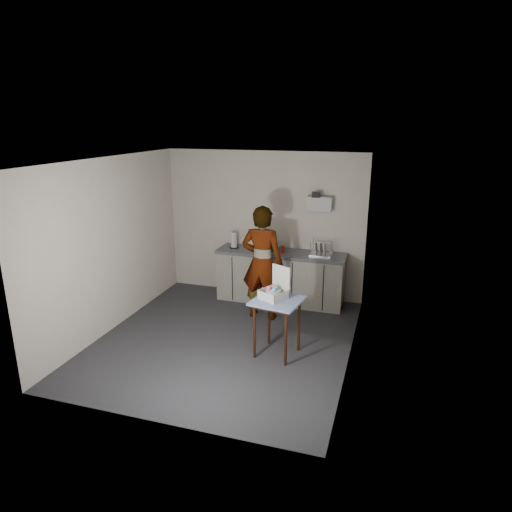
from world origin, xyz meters
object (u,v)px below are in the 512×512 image
(standing_man, at_px, (262,263))
(dark_bottle, at_px, (263,242))
(kitchen_counter, at_px, (281,278))
(bakery_box, at_px, (274,291))
(dish_rack, at_px, (321,252))
(paper_towel, at_px, (234,240))
(soda_can, at_px, (283,249))
(soap_bottle, at_px, (272,242))
(side_table, at_px, (277,307))

(standing_man, xyz_separation_m, dark_bottle, (-0.23, 0.82, 0.12))
(kitchen_counter, distance_m, bakery_box, 1.93)
(dark_bottle, height_order, dish_rack, dark_bottle)
(paper_towel, bearing_deg, standing_man, -45.00)
(paper_towel, bearing_deg, kitchen_counter, -0.54)
(soda_can, distance_m, paper_towel, 0.91)
(soap_bottle, distance_m, soda_can, 0.22)
(side_table, distance_m, soda_can, 1.91)
(side_table, distance_m, dish_rack, 1.94)
(soap_bottle, height_order, paper_towel, soap_bottle)
(kitchen_counter, xyz_separation_m, paper_towel, (-0.87, 0.01, 0.62))
(dish_rack, distance_m, bakery_box, 1.89)
(soap_bottle, distance_m, dark_bottle, 0.21)
(paper_towel, xyz_separation_m, bakery_box, (1.24, -1.84, -0.15))
(side_table, height_order, paper_towel, paper_towel)
(kitchen_counter, bearing_deg, dish_rack, 2.37)
(side_table, distance_m, paper_towel, 2.31)
(soap_bottle, distance_m, dish_rack, 0.85)
(dish_rack, xyz_separation_m, bakery_box, (-0.31, -1.86, -0.07))
(soda_can, xyz_separation_m, paper_towel, (-0.91, 0.03, 0.08))
(side_table, bearing_deg, dish_rack, 91.93)
(dish_rack, bearing_deg, dark_bottle, 177.20)
(dark_bottle, bearing_deg, side_table, -68.26)
(standing_man, xyz_separation_m, soda_can, (0.16, 0.72, 0.04))
(side_table, relative_size, dark_bottle, 2.99)
(soda_can, height_order, dark_bottle, dark_bottle)
(bakery_box, bearing_deg, paper_towel, 150.48)
(dish_rack, bearing_deg, paper_towel, -179.26)
(kitchen_counter, bearing_deg, side_table, -77.01)
(soda_can, xyz_separation_m, dish_rack, (0.65, 0.05, -0.00))
(soap_bottle, xyz_separation_m, bakery_box, (0.53, -1.83, -0.18))
(soap_bottle, distance_m, bakery_box, 1.91)
(standing_man, bearing_deg, kitchen_counter, -98.25)
(kitchen_counter, height_order, standing_man, standing_man)
(soap_bottle, bearing_deg, paper_towel, 179.25)
(soap_bottle, bearing_deg, dark_bottle, 157.16)
(soda_can, bearing_deg, standing_man, -102.38)
(kitchen_counter, height_order, soda_can, soda_can)
(kitchen_counter, height_order, soap_bottle, soap_bottle)
(kitchen_counter, bearing_deg, bakery_box, -78.48)
(standing_man, distance_m, bakery_box, 1.20)
(side_table, relative_size, soda_can, 6.92)
(bakery_box, bearing_deg, side_table, -9.00)
(soap_bottle, relative_size, paper_towel, 1.16)
(kitchen_counter, relative_size, soda_can, 19.32)
(standing_man, relative_size, soda_can, 15.95)
(standing_man, xyz_separation_m, bakery_box, (0.49, -1.09, -0.03))
(soap_bottle, relative_size, soda_can, 2.87)
(kitchen_counter, relative_size, soap_bottle, 6.74)
(side_table, height_order, standing_man, standing_man)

